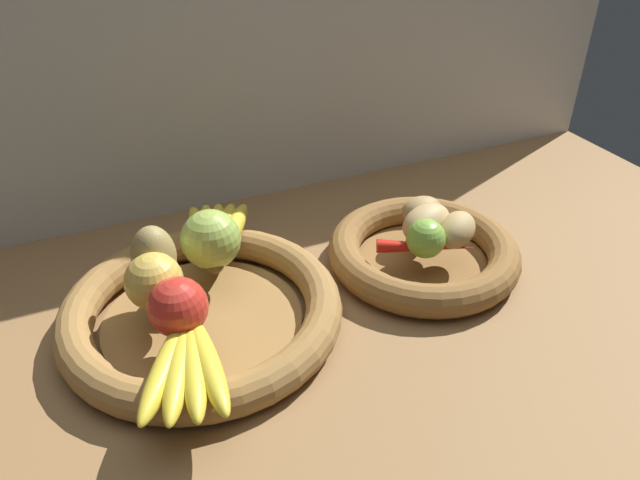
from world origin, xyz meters
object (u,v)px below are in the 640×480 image
object	(u,v)px
apple_green_back	(211,239)
potato_back	(422,210)
fruit_bowl_left	(202,311)
potato_small	(456,230)
potato_large	(426,223)
banana_bunch_back	(217,234)
apple_red_front	(178,307)
lime_near	(426,239)
chili_pepper	(427,247)
banana_bunch_front	(187,362)
apple_golden_left	(154,281)
pear_brown	(154,257)
fruit_bowl_right	(423,252)

from	to	relation	value
apple_green_back	potato_back	world-z (taller)	apple_green_back
fruit_bowl_left	potato_small	world-z (taller)	potato_small
potato_small	potato_large	bearing A→B (deg)	135.00
banana_bunch_back	potato_large	size ratio (longest dim) A/B	2.04
apple_red_front	banana_bunch_back	bearing A→B (deg)	61.46
lime_near	chili_pepper	world-z (taller)	lime_near
banana_bunch_front	lime_near	xyz separation A→B (cm)	(34.96, 8.63, 1.34)
fruit_bowl_left	apple_golden_left	world-z (taller)	apple_golden_left
banana_bunch_front	potato_small	size ratio (longest dim) A/B	2.42
fruit_bowl_left	potato_small	size ratio (longest dim) A/B	4.89
banana_bunch_front	potato_small	world-z (taller)	potato_small
pear_brown	banana_bunch_back	xyz separation A→B (cm)	(9.62, 6.48, -2.85)
fruit_bowl_left	pear_brown	world-z (taller)	pear_brown
apple_red_front	potato_large	xyz separation A→B (cm)	(36.54, 5.48, -0.93)
fruit_bowl_left	apple_green_back	bearing A→B (deg)	60.09
banana_bunch_back	potato_small	world-z (taller)	potato_small
potato_large	banana_bunch_front	bearing A→B (deg)	-161.82
banana_bunch_front	banana_bunch_back	bearing A→B (deg)	67.13
pear_brown	lime_near	world-z (taller)	pear_brown
pear_brown	lime_near	xyz separation A→B (cm)	(34.73, -8.24, -1.52)
banana_bunch_back	potato_small	bearing A→B (deg)	-24.73
fruit_bowl_right	lime_near	bearing A→B (deg)	-123.69
apple_red_front	banana_bunch_back	distance (cm)	18.94
lime_near	apple_green_back	bearing A→B (deg)	160.44
banana_bunch_front	potato_back	size ratio (longest dim) A/B	2.88
fruit_bowl_right	apple_green_back	xyz separation A→B (cm)	(-29.53, 5.97, 6.48)
banana_bunch_front	lime_near	world-z (taller)	lime_near
apple_golden_left	potato_back	size ratio (longest dim) A/B	1.15
banana_bunch_front	pear_brown	bearing A→B (deg)	89.23
banana_bunch_back	banana_bunch_front	bearing A→B (deg)	-112.87
pear_brown	banana_bunch_back	size ratio (longest dim) A/B	0.50
potato_large	chili_pepper	xyz separation A→B (cm)	(-1.85, -3.36, -1.57)
apple_golden_left	banana_bunch_back	size ratio (longest dim) A/B	0.42
potato_small	chili_pepper	size ratio (longest dim) A/B	0.53
fruit_bowl_left	apple_red_front	world-z (taller)	apple_red_front
fruit_bowl_left	lime_near	size ratio (longest dim) A/B	6.64
potato_small	apple_golden_left	bearing A→B (deg)	175.19
apple_red_front	potato_small	distance (cm)	39.65
pear_brown	chili_pepper	distance (cm)	36.34
apple_golden_left	potato_small	bearing A→B (deg)	-4.81
apple_green_back	potato_large	distance (cm)	30.16
pear_brown	chili_pepper	bearing A→B (deg)	-12.68
banana_bunch_back	lime_near	size ratio (longest dim) A/B	3.13
apple_red_front	fruit_bowl_right	bearing A→B (deg)	8.52
banana_bunch_front	chili_pepper	world-z (taller)	banana_bunch_front
apple_green_back	potato_back	size ratio (longest dim) A/B	1.29
potato_back	lime_near	bearing A→B (deg)	-118.98
apple_green_back	potato_back	xyz separation A→B (cm)	(31.41, -1.82, -1.97)
apple_green_back	pear_brown	distance (cm)	7.77
apple_golden_left	potato_large	size ratio (longest dim) A/B	0.85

